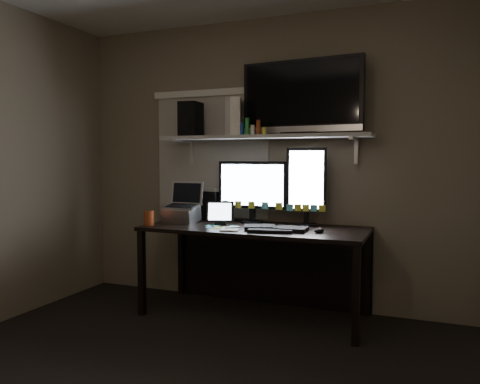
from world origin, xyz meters
The scene contains 18 objects.
back_wall centered at (0.00, 1.80, 1.25)m, with size 3.60×3.60×0.00m, color #7F6F5B.
window_blinds centered at (-0.55, 1.79, 1.30)m, with size 1.10×0.02×1.10m, color beige.
desk centered at (0.00, 1.55, 0.55)m, with size 1.80×0.75×0.73m.
wall_shelf centered at (0.00, 1.62, 1.46)m, with size 1.80×0.35×0.03m, color #BABAB5.
monitor_landscape centered at (-0.10, 1.64, 1.00)m, with size 0.62×0.07×0.55m, color black.
monitor_portrait centered at (0.37, 1.64, 1.06)m, with size 0.33×0.06×0.66m, color black.
keyboard centered at (0.21, 1.32, 0.75)m, with size 0.51×0.20×0.03m, color black.
mouse centered at (0.55, 1.32, 0.75)m, with size 0.06×0.10×0.04m, color black.
notepad centered at (-0.13, 1.21, 0.74)m, with size 0.14×0.19×0.01m, color beige.
tablet centered at (-0.31, 1.44, 0.83)m, with size 0.23×0.09×0.20m, color black.
file_sorter centered at (-0.53, 1.71, 0.87)m, with size 0.22×0.10×0.28m, color black.
laptop centered at (-0.68, 1.45, 0.90)m, with size 0.31×0.25×0.35m, color silver.
cup centered at (-0.85, 1.19, 0.79)m, with size 0.08×0.08×0.12m, color #91381A.
sticky_notes centered at (-0.27, 1.29, 0.73)m, with size 0.30×0.22×0.00m, color yellow, non-canonical shape.
tv centered at (0.32, 1.67, 1.79)m, with size 1.02×0.18×0.61m, color black.
game_console centered at (-0.24, 1.62, 1.64)m, with size 0.08×0.26×0.32m, color silver.
speaker centered at (-0.68, 1.62, 1.63)m, with size 0.17×0.20×0.30m, color black.
bottles centered at (-0.08, 1.54, 1.55)m, with size 0.22×0.05×0.14m, color #A50F0C, non-canonical shape.
Camera 1 is at (1.28, -2.11, 1.28)m, focal length 35.00 mm.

